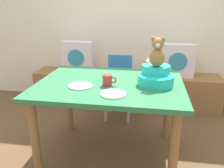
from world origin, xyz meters
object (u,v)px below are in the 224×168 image
Objects in this scene: pillow_floral_left at (77,57)px; dining_table at (110,93)px; highchair at (119,78)px; dinner_plate_near at (113,94)px; infant_seat_teal at (156,77)px; book_stack at (141,71)px; pillow_floral_right at (177,61)px; ketchup_bottle at (148,68)px; dinner_plate_far at (81,86)px; teddy_bear at (157,53)px; coffee_mug at (108,80)px.

dining_table is at bearing -60.84° from pillow_floral_left.
highchair is 1.14m from dinner_plate_near.
highchair is at bearing 117.65° from infant_seat_teal.
book_stack is 0.25× the size of highchair.
pillow_floral_right is 2.38× the size of ketchup_bottle.
pillow_floral_left is 1.46m from dinner_plate_far.
dining_table is 0.82m from highchair.
ketchup_bottle is (-0.37, -1.00, 0.15)m from pillow_floral_right.
infant_seat_teal reaches higher than dining_table.
pillow_floral_left is 1.38m from pillow_floral_right.
highchair is at bearing -150.29° from pillow_floral_right.
pillow_floral_left is at bearing 135.34° from ketchup_bottle.
infant_seat_teal is at bearing 90.00° from teddy_bear.
dining_table is at bearing -99.86° from book_stack.
pillow_floral_left is at bearing 147.56° from highchair.
coffee_mug is at bearing -99.43° from book_stack.
dining_table is 0.43m from infant_seat_teal.
highchair is at bearing -119.77° from book_stack.
infant_seat_teal is (0.39, 0.00, 0.17)m from dining_table.
highchair is (-0.73, -0.42, -0.16)m from pillow_floral_right.
book_stack is 0.50m from highchair.
infant_seat_teal is 0.21m from teddy_bear.
dinner_plate_near is at bearing -137.06° from infant_seat_teal.
coffee_mug is at bearing -166.70° from teddy_bear.
ketchup_bottle reaches higher than infant_seat_teal.
pillow_floral_left and infant_seat_teal have the same top height.
highchair is at bearing 78.83° from dinner_plate_far.
pillow_floral_left is at bearing 180.00° from pillow_floral_right.
highchair is 1.01m from dinner_plate_far.
pillow_floral_right is 2.20× the size of book_stack.
ketchup_bottle is (-0.07, 0.23, 0.02)m from infant_seat_teal.
book_stack is 1.00× the size of dinner_plate_near.
dinner_plate_near is (-0.62, -1.52, 0.07)m from pillow_floral_right.
pillow_floral_left is at bearing 108.47° from dinner_plate_far.
dinner_plate_near is (-0.14, -1.55, 0.24)m from book_stack.
pillow_floral_right is at bearing 69.43° from ketchup_bottle.
pillow_floral_right is 0.85m from highchair.
highchair is 2.39× the size of infant_seat_teal.
dinner_plate_near is (-0.25, -0.53, -0.08)m from ketchup_bottle.
dinner_plate_near is at bearing -112.17° from pillow_floral_right.
dinner_plate_near and dinner_plate_far have the same top height.
dining_table is 6.88× the size of ketchup_bottle.
book_stack is at bearing 177.50° from pillow_floral_right.
highchair is (-0.25, -0.44, 0.02)m from book_stack.
teddy_bear is (-0.30, -1.23, 0.34)m from pillow_floral_right.
dinner_plate_far is (-0.62, -0.16, -0.07)m from infant_seat_teal.
coffee_mug is at bearing -93.59° from dining_table.
ketchup_bottle is 0.59m from dinner_plate_near.
book_stack is at bearing 60.23° from highchair.
teddy_bear is at bearing -72.93° from ketchup_bottle.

